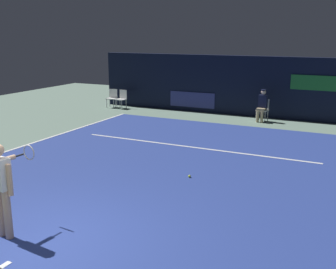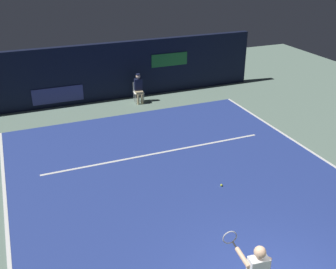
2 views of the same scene
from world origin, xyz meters
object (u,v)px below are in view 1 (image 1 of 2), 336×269
(tennis_player, at_px, (2,185))
(tennis_ball, at_px, (189,176))
(courtside_chair_near, at_px, (112,97))
(line_judge_on_chair, at_px, (262,105))
(courtside_chair_far, at_px, (122,98))

(tennis_player, relative_size, tennis_ball, 25.44)
(courtside_chair_near, bearing_deg, line_judge_on_chair, -1.02)
(line_judge_on_chair, relative_size, courtside_chair_far, 1.50)
(tennis_ball, bearing_deg, courtside_chair_far, 131.55)
(line_judge_on_chair, bearing_deg, courtside_chair_far, 179.22)
(tennis_player, xyz_separation_m, line_judge_on_chair, (1.70, 11.92, -0.30))
(tennis_player, distance_m, courtside_chair_near, 13.34)
(courtside_chair_near, height_order, courtside_chair_far, same)
(courtside_chair_far, height_order, tennis_ball, courtside_chair_far)
(tennis_player, bearing_deg, courtside_chair_far, 113.09)
(courtside_chair_near, xyz_separation_m, tennis_ball, (7.42, -7.77, -0.46))
(line_judge_on_chair, relative_size, courtside_chair_near, 1.50)
(tennis_ball, bearing_deg, courtside_chair_near, 133.68)
(line_judge_on_chair, relative_size, tennis_ball, 19.41)
(line_judge_on_chair, xyz_separation_m, courtside_chair_far, (-6.82, 0.09, -0.18))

